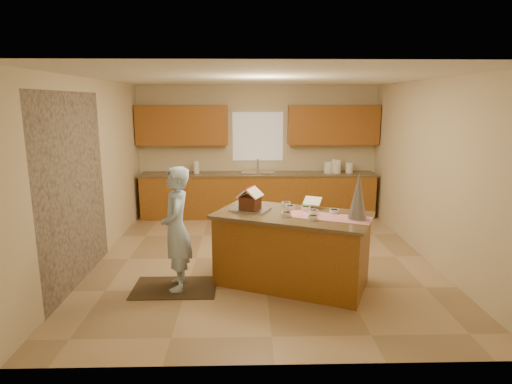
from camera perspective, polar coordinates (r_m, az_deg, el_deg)
The scene contains 28 objects.
floor at distance 6.69m, azimuth 0.91°, elevation -8.76°, with size 5.50×5.50×0.00m, color tan.
ceiling at distance 6.26m, azimuth 0.99°, elevation 15.01°, with size 5.50×5.50×0.00m, color silver.
wall_back at distance 9.06m, azimuth 0.23°, elevation 5.53°, with size 5.50×5.50×0.00m, color beige.
wall_front at distance 3.65m, azimuth 2.74°, elevation -4.25°, with size 5.50×5.50×0.00m, color beige.
wall_left at distance 6.72m, azimuth -20.91°, elevation 2.46°, with size 5.50×5.50×0.00m, color beige.
wall_right at distance 6.91m, azimuth 22.17°, elevation 2.61°, with size 5.50×5.50×0.00m, color beige.
stone_accent at distance 5.99m, azimuth -23.15°, elevation 0.23°, with size 2.50×2.50×0.00m, color gray.
window_curtain at distance 9.00m, azimuth 0.24°, elevation 7.41°, with size 1.05×0.03×1.00m, color white.
back_counter_base at distance 8.91m, azimuth 0.28°, elevation -0.51°, with size 4.80×0.60×0.88m, color olive.
back_counter_top at distance 8.83m, azimuth 0.28°, elevation 2.41°, with size 4.85×0.63×0.04m, color brown.
upper_cabinet_left at distance 8.92m, azimuth -9.85°, elevation 8.80°, with size 1.85×0.35×0.80m, color brown.
upper_cabinet_right at distance 9.01m, azimuth 10.28°, elevation 8.82°, with size 1.85×0.35×0.80m, color brown.
sink at distance 8.83m, azimuth 0.28°, elevation 2.34°, with size 0.70×0.45×0.12m, color silver.
faucet at distance 8.98m, azimuth 0.25°, elevation 3.61°, with size 0.03×0.03×0.28m, color silver.
island_base at distance 5.67m, azimuth 4.83°, elevation -7.79°, with size 1.87×0.94×0.91m, color olive.
island_top at distance 5.52m, azimuth 4.91°, elevation -3.12°, with size 1.95×1.02×0.04m, color brown.
table_runner at distance 5.40m, azimuth 9.66°, elevation -3.33°, with size 1.04×0.37×0.01m, color #AC0C29.
baking_tray at distance 5.66m, azimuth -0.78°, elevation -2.36°, with size 0.48×0.35×0.03m, color silver.
cookbook at distance 5.82m, azimuth 7.55°, elevation -1.22°, with size 0.23×0.02×0.19m, color white.
tinsel_tree at distance 5.33m, azimuth 13.49°, elevation -0.58°, with size 0.23×0.23×0.57m, color #9F9FAA.
rug at distance 5.77m, azimuth -10.78°, elevation -12.44°, with size 1.07×0.70×0.01m, color black.
boy at distance 5.48m, azimuth -10.59°, elevation -4.86°, with size 0.58×0.38×1.58m, color #AED0F7.
canister_a at distance 8.97m, azimuth 9.63°, elevation 3.30°, with size 0.17×0.17×0.24m, color white.
canister_b at distance 9.00m, azimuth 10.70°, elevation 3.43°, with size 0.20×0.20×0.28m, color white.
canister_c at distance 9.06m, azimuth 12.37°, elevation 3.21°, with size 0.15×0.15×0.22m, color white.
paper_towel at distance 8.86m, azimuth -7.99°, elevation 3.31°, with size 0.12×0.12×0.26m, color white.
gingerbread_house at distance 5.63m, azimuth -0.78°, elevation -1.15°, with size 0.38×0.38×0.29m.
candy_bowls at distance 5.57m, azimuth 6.43°, elevation -2.49°, with size 0.75×0.83×0.06m.
Camera 1 is at (-0.26, -6.25, 2.37)m, focal length 29.92 mm.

